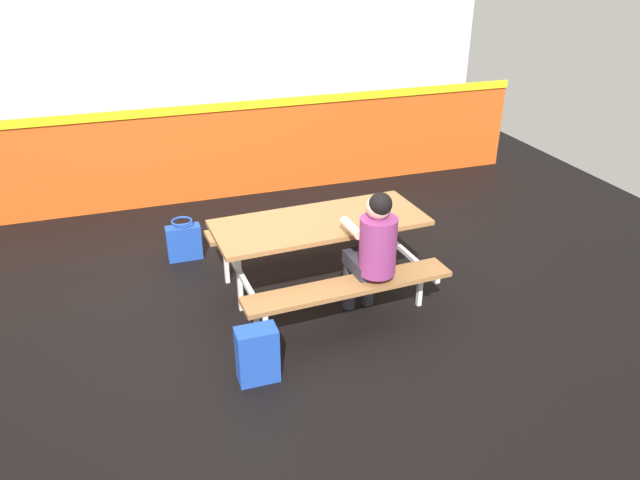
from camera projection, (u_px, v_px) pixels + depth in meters
name	position (u px, v px, depth m)	size (l,w,h in m)	color
ground_plane	(272.00, 303.00, 5.46)	(10.00, 10.00, 0.02)	black
accent_backdrop	(212.00, 98.00, 7.09)	(8.00, 0.14, 2.60)	#E55119
picnic_table_main	(320.00, 238.00, 5.32)	(1.89, 1.64, 0.74)	#9E6B3D
student_nearer	(373.00, 247.00, 4.88)	(0.37, 0.53, 1.21)	#2D2D38
backpack_dark	(377.00, 218.00, 6.54)	(0.30, 0.22, 0.44)	black
tote_bag_bright	(184.00, 242.00, 6.10)	(0.34, 0.21, 0.43)	#1E47B2
satchel_spare	(257.00, 355.00, 4.42)	(0.30, 0.22, 0.44)	#1E47B2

